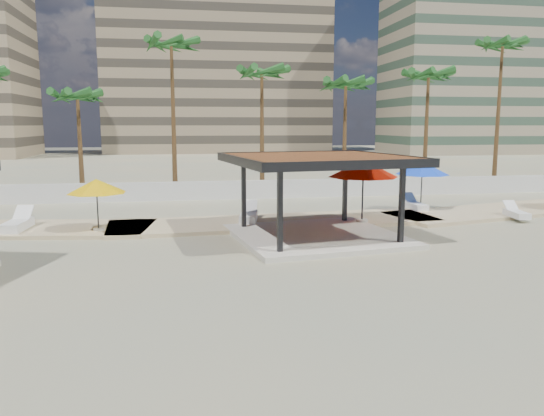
{
  "coord_description": "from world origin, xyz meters",
  "views": [
    {
      "loc": [
        -2.55,
        -18.09,
        4.8
      ],
      "look_at": [
        1.09,
        3.16,
        1.4
      ],
      "focal_mm": 35.0,
      "sensor_mm": 36.0,
      "label": 1
    }
  ],
  "objects": [
    {
      "name": "umbrella_d",
      "position": [
        10.52,
        9.2,
        2.41
      ],
      "size": [
        3.58,
        3.58,
        2.6
      ],
      "rotation": [
        0.0,
        0.0,
        0.26
      ],
      "color": "beige",
      "rests_on": "promenade"
    },
    {
      "name": "boundary_wall",
      "position": [
        0.0,
        16.0,
        0.6
      ],
      "size": [
        56.0,
        0.3,
        1.2
      ],
      "primitive_type": "cube",
      "color": "silver",
      "rests_on": "ground"
    },
    {
      "name": "palm_c",
      "position": [
        -9.0,
        18.1,
        6.37
      ],
      "size": [
        3.0,
        3.0,
        7.43
      ],
      "color": "brown",
      "rests_on": "ground"
    },
    {
      "name": "palm_f",
      "position": [
        9.0,
        18.6,
        7.3
      ],
      "size": [
        3.0,
        3.0,
        8.41
      ],
      "color": "brown",
      "rests_on": "ground"
    },
    {
      "name": "building_mid",
      "position": [
        4.0,
        78.0,
        14.27
      ],
      "size": [
        38.0,
        16.0,
        30.4
      ],
      "color": "#847259",
      "rests_on": "ground"
    },
    {
      "name": "lounger_d",
      "position": [
        10.18,
        9.25,
        0.37
      ],
      "size": [
        0.74,
        2.11,
        0.79
      ],
      "rotation": [
        0.0,
        0.0,
        1.6
      ],
      "color": "white",
      "rests_on": "promenade"
    },
    {
      "name": "building_east",
      "position": [
        48.0,
        66.0,
        17.27
      ],
      "size": [
        32.0,
        15.0,
        36.4
      ],
      "color": "gray",
      "rests_on": "ground"
    },
    {
      "name": "lounger_a",
      "position": [
        -9.83,
        6.72,
        0.4
      ],
      "size": [
        0.92,
        2.46,
        0.92
      ],
      "rotation": [
        0.0,
        0.0,
        1.52
      ],
      "color": "white",
      "rests_on": "promenade"
    },
    {
      "name": "palm_e",
      "position": [
        3.0,
        18.4,
        7.95
      ],
      "size": [
        3.0,
        3.0,
        9.1
      ],
      "color": "brown",
      "rests_on": "ground"
    },
    {
      "name": "umbrella_b",
      "position": [
        -6.22,
        5.8,
        2.14
      ],
      "size": [
        3.35,
        3.35,
        2.28
      ],
      "rotation": [
        0.0,
        0.0,
        -0.4
      ],
      "color": "beige",
      "rests_on": "promenade"
    },
    {
      "name": "umbrella_c",
      "position": [
        5.92,
        5.8,
        2.73
      ],
      "size": [
        3.89,
        3.89,
        2.97
      ],
      "rotation": [
        0.0,
        0.0,
        -0.19
      ],
      "color": "beige",
      "rests_on": "promenade"
    },
    {
      "name": "palm_d",
      "position": [
        -3.0,
        18.9,
        9.66
      ],
      "size": [
        3.0,
        3.0,
        10.93
      ],
      "color": "brown",
      "rests_on": "ground"
    },
    {
      "name": "ground",
      "position": [
        0.0,
        0.0,
        0.0
      ],
      "size": [
        200.0,
        200.0,
        0.0
      ],
      "primitive_type": "plane",
      "color": "tan",
      "rests_on": "ground"
    },
    {
      "name": "palm_h",
      "position": [
        21.0,
        18.8,
        10.15
      ],
      "size": [
        3.0,
        3.0,
        11.46
      ],
      "color": "brown",
      "rests_on": "ground"
    },
    {
      "name": "palm_g",
      "position": [
        15.0,
        18.2,
        7.96
      ],
      "size": [
        3.0,
        3.0,
        9.12
      ],
      "color": "brown",
      "rests_on": "ground"
    },
    {
      "name": "pavilion_central",
      "position": [
        3.06,
        3.38,
        2.11
      ],
      "size": [
        7.92,
        7.92,
        3.54
      ],
      "rotation": [
        0.0,
        0.0,
        0.15
      ],
      "color": "beige",
      "rests_on": "ground"
    },
    {
      "name": "lounger_c",
      "position": [
        14.09,
        5.84,
        0.36
      ],
      "size": [
        0.89,
        1.99,
        0.73
      ],
      "rotation": [
        0.0,
        0.0,
        1.42
      ],
      "color": "white",
      "rests_on": "promenade"
    },
    {
      "name": "lounger_b",
      "position": [
        0.61,
        7.05,
        0.39
      ],
      "size": [
        1.19,
        2.45,
        0.89
      ],
      "rotation": [
        0.0,
        0.0,
        1.38
      ],
      "color": "white",
      "rests_on": "promenade"
    },
    {
      "name": "promenade",
      "position": [
        2.0,
        7.67,
        0.06
      ],
      "size": [
        44.45,
        7.97,
        0.24
      ],
      "color": "#C6B284",
      "rests_on": "ground"
    }
  ]
}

